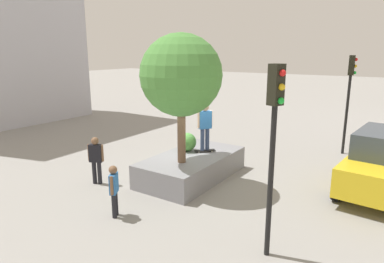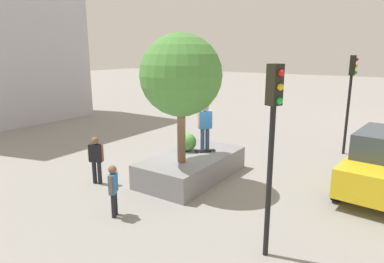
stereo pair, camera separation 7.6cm
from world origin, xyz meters
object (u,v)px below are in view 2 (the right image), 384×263
at_px(skateboarder, 205,124).
at_px(passerby_with_bag, 113,187).
at_px(plaza_tree, 181,76).
at_px(traffic_light_corner, 273,130).
at_px(skateboard, 205,151).
at_px(pedestrian_crossing, 96,157).
at_px(planter_ledge, 192,166).
at_px(sedan_parked, 383,163).
at_px(traffic_light_median, 350,88).

bearing_deg(skateboarder, passerby_with_bag, -3.76).
xyz_separation_m(plaza_tree, traffic_light_corner, (2.32, 4.04, -0.84)).
height_order(skateboard, passerby_with_bag, passerby_with_bag).
bearing_deg(skateboarder, pedestrian_crossing, -41.45).
bearing_deg(passerby_with_bag, pedestrian_crossing, -120.92).
xyz_separation_m(skateboard, traffic_light_corner, (3.78, 4.00, 2.05)).
xyz_separation_m(planter_ledge, pedestrian_crossing, (2.34, -2.47, 0.55)).
bearing_deg(sedan_parked, skateboard, -74.20).
relative_size(skateboard, pedestrian_crossing, 0.43).
distance_m(traffic_light_corner, passerby_with_bag, 4.81).
bearing_deg(sedan_parked, skateboarder, -74.20).
xyz_separation_m(plaza_tree, pedestrian_crossing, (1.52, -2.59, -2.82)).
bearing_deg(traffic_light_corner, passerby_with_bag, -82.04).
bearing_deg(pedestrian_crossing, traffic_light_median, 143.07).
height_order(skateboard, pedestrian_crossing, pedestrian_crossing).
xyz_separation_m(sedan_parked, traffic_light_median, (-4.10, -1.87, 1.96)).
bearing_deg(plaza_tree, traffic_light_median, 151.15).
bearing_deg(passerby_with_bag, skateboarder, 176.24).
bearing_deg(traffic_light_corner, planter_ledge, -127.07).
bearing_deg(skateboard, traffic_light_median, 145.65).
bearing_deg(plaza_tree, skateboard, 178.41).
height_order(traffic_light_corner, passerby_with_bag, traffic_light_corner).
height_order(planter_ledge, skateboard, skateboard).
xyz_separation_m(skateboarder, pedestrian_crossing, (2.97, -2.63, -0.97)).
distance_m(plaza_tree, skateboard, 3.23).
height_order(plaza_tree, passerby_with_bag, plaza_tree).
distance_m(sedan_parked, traffic_light_corner, 6.01).
bearing_deg(traffic_light_median, skateboard, -34.35).
bearing_deg(plaza_tree, pedestrian_crossing, -59.55).
relative_size(plaza_tree, pedestrian_crossing, 2.54).
height_order(sedan_parked, passerby_with_bag, sedan_parked).
bearing_deg(traffic_light_median, skateboarder, -34.35).
xyz_separation_m(plaza_tree, traffic_light_median, (-7.19, 3.96, -0.79)).
bearing_deg(traffic_light_corner, pedestrian_crossing, -96.90).
relative_size(skateboarder, traffic_light_median, 0.40).
xyz_separation_m(skateboard, pedestrian_crossing, (2.97, -2.63, 0.07)).
height_order(planter_ledge, traffic_light_corner, traffic_light_corner).
bearing_deg(passerby_with_bag, plaza_tree, 175.17).
relative_size(sedan_parked, passerby_with_bag, 3.04).
bearing_deg(passerby_with_bag, planter_ledge, 178.05).
bearing_deg(sedan_parked, pedestrian_crossing, -61.27).
bearing_deg(traffic_light_corner, plaza_tree, -119.88).
bearing_deg(traffic_light_median, sedan_parked, 24.50).
height_order(skateboard, skateboarder, skateboarder).
distance_m(passerby_with_bag, pedestrian_crossing, 2.73).
distance_m(sedan_parked, passerby_with_bag, 8.55).
distance_m(planter_ledge, skateboard, 0.81).
bearing_deg(pedestrian_crossing, skateboarder, 138.55).
height_order(traffic_light_corner, pedestrian_crossing, traffic_light_corner).
xyz_separation_m(plaza_tree, sedan_parked, (-3.09, 5.83, -2.74)).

